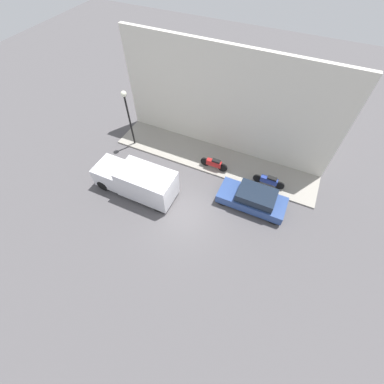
{
  "coord_description": "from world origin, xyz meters",
  "views": [
    {
      "loc": [
        -7.44,
        -4.08,
        12.93
      ],
      "look_at": [
        1.25,
        -0.06,
        0.6
      ],
      "focal_mm": 24.0,
      "sensor_mm": 36.0,
      "label": 1
    }
  ],
  "objects_px": {
    "motorcycle_blue": "(269,181)",
    "motorcycle_red": "(214,164)",
    "parked_car": "(253,199)",
    "streetlamp": "(127,108)",
    "delivery_van": "(136,180)"
  },
  "relations": [
    {
      "from": "motorcycle_blue",
      "to": "motorcycle_red",
      "type": "bearing_deg",
      "value": 91.29
    },
    {
      "from": "parked_car",
      "to": "motorcycle_red",
      "type": "relative_size",
      "value": 2.09
    },
    {
      "from": "streetlamp",
      "to": "delivery_van",
      "type": "bearing_deg",
      "value": -144.44
    },
    {
      "from": "motorcycle_blue",
      "to": "streetlamp",
      "type": "height_order",
      "value": "streetlamp"
    },
    {
      "from": "motorcycle_red",
      "to": "motorcycle_blue",
      "type": "bearing_deg",
      "value": -88.71
    },
    {
      "from": "parked_car",
      "to": "delivery_van",
      "type": "relative_size",
      "value": 0.78
    },
    {
      "from": "parked_car",
      "to": "motorcycle_blue",
      "type": "xyz_separation_m",
      "value": [
        1.87,
        -0.52,
        -0.08
      ]
    },
    {
      "from": "motorcycle_blue",
      "to": "motorcycle_red",
      "type": "relative_size",
      "value": 1.05
    },
    {
      "from": "motorcycle_red",
      "to": "streetlamp",
      "type": "bearing_deg",
      "value": 90.79
    },
    {
      "from": "delivery_van",
      "to": "streetlamp",
      "type": "relative_size",
      "value": 1.24
    },
    {
      "from": "motorcycle_red",
      "to": "delivery_van",
      "type": "bearing_deg",
      "value": 135.77
    },
    {
      "from": "motorcycle_red",
      "to": "parked_car",
      "type": "bearing_deg",
      "value": -119.09
    },
    {
      "from": "motorcycle_blue",
      "to": "motorcycle_red",
      "type": "xyz_separation_m",
      "value": [
        -0.08,
        3.72,
        0.02
      ]
    },
    {
      "from": "parked_car",
      "to": "motorcycle_red",
      "type": "bearing_deg",
      "value": 60.91
    },
    {
      "from": "delivery_van",
      "to": "parked_car",
      "type": "bearing_deg",
      "value": -73.96
    }
  ]
}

